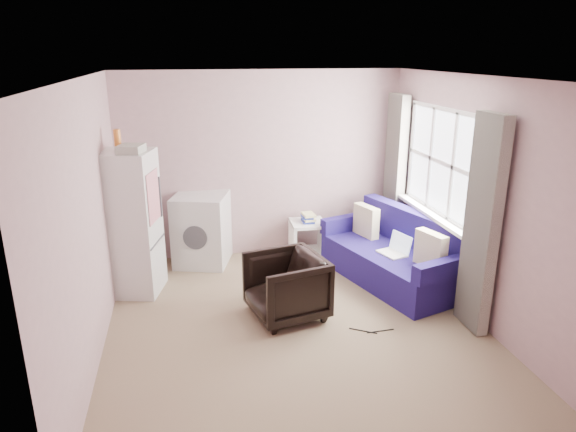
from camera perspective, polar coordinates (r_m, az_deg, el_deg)
The scene contains 8 objects.
room at distance 4.98m, azimuth 1.02°, elevation 0.69°, with size 3.84×4.24×2.54m.
armchair at distance 5.47m, azimuth -0.20°, elevation -7.53°, with size 0.74×0.69×0.76m, color black.
fridge at distance 6.13m, azimuth -17.03°, elevation -0.70°, with size 0.70×0.70×1.91m.
washing_machine at distance 6.88m, azimuth -9.57°, elevation -1.30°, with size 0.83×0.83×0.94m.
side_table at distance 7.05m, azimuth 2.19°, elevation -2.27°, with size 0.48×0.48×0.63m.
sofa at distance 6.46m, azimuth 11.79°, elevation -4.44°, with size 1.40×2.07×0.85m.
window_dressing at distance 6.24m, azimuth 15.63°, elevation 2.19°, with size 0.17×2.62×2.18m.
floor_cables at distance 5.42m, azimuth 9.30°, elevation -12.48°, with size 0.45×0.17×0.01m.
Camera 1 is at (-1.02, -4.63, 2.73)m, focal length 32.00 mm.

